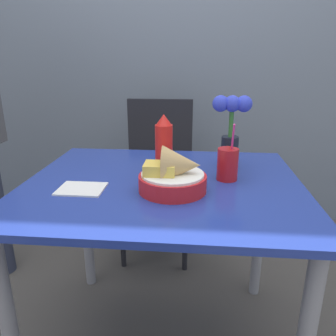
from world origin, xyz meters
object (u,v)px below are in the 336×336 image
Objects in this scene: chair_far_window at (159,164)px; drink_cup at (228,165)px; food_basket at (175,175)px; ketchup_bottle at (164,145)px; flower_vase at (231,126)px.

drink_cup is (0.35, -0.76, 0.25)m from chair_far_window.
food_basket is (0.16, -0.89, 0.25)m from chair_far_window.
ketchup_bottle is at bearing -81.41° from chair_far_window.
ketchup_bottle is 0.78× the size of flower_vase.
flower_vase is at bearing 82.81° from drink_cup.
food_basket is 1.07× the size of drink_cup.
ketchup_bottle is at bearing 106.76° from food_basket.
drink_cup is 0.18m from flower_vase.
chair_far_window is at bearing 98.59° from ketchup_bottle.
chair_far_window is 4.11× the size of food_basket.
drink_cup is at bearing -13.60° from ketchup_bottle.
flower_vase is at bearing -59.77° from chair_far_window.
food_basket is at bearing -145.38° from drink_cup.
chair_far_window reaches higher than food_basket.
food_basket is at bearing -73.24° from ketchup_bottle.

